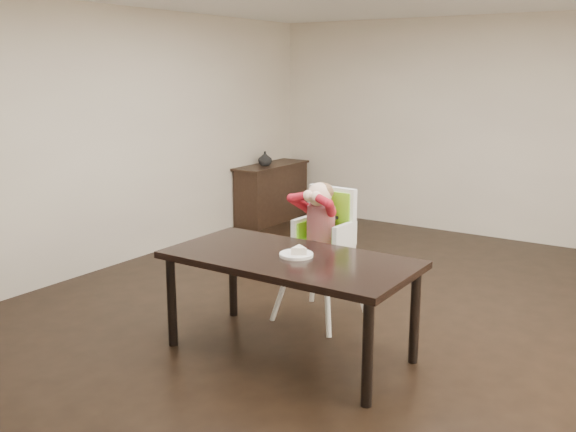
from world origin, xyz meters
TOP-DOWN VIEW (x-y plane):
  - ground at (0.00, 0.00)m, footprint 7.00×7.00m
  - room_walls at (0.00, 0.00)m, footprint 6.02×7.02m
  - dining_table at (-0.20, -0.75)m, footprint 1.80×0.90m
  - high_chair at (-0.37, 0.00)m, footprint 0.52×0.52m
  - plate at (-0.16, -0.71)m, footprint 0.27×0.27m
  - sideboard at (-2.78, 2.70)m, footprint 0.44×1.26m
  - vase at (-2.78, 2.55)m, footprint 0.23×0.23m

SIDE VIEW (x-z plane):
  - ground at x=0.00m, z-range 0.00..0.00m
  - sideboard at x=-2.78m, z-range 0.00..0.79m
  - dining_table at x=-0.20m, z-range 0.30..1.05m
  - plate at x=-0.16m, z-range 0.74..0.81m
  - high_chair at x=-0.37m, z-range 0.24..1.41m
  - vase at x=-2.78m, z-range 0.79..0.98m
  - room_walls at x=0.00m, z-range 0.50..3.21m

